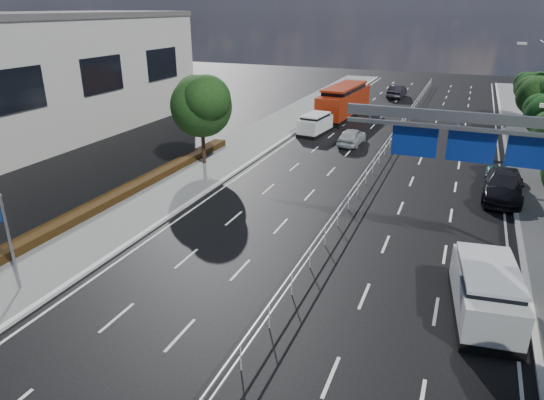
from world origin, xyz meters
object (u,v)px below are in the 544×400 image
(overhead_gantry, at_px, (491,142))
(white_minivan, at_px, (315,124))
(parked_car_dark, at_px, (503,186))
(near_car_dark, at_px, (397,92))
(silver_minivan, at_px, (486,292))
(parked_car_teal, at_px, (502,179))
(red_bus, at_px, (344,100))
(near_car_silver, at_px, (352,137))

(overhead_gantry, xyz_separation_m, white_minivan, (-13.91, 19.97, -4.69))
(parked_car_dark, bearing_deg, near_car_dark, 111.81)
(silver_minivan, distance_m, parked_car_teal, 15.53)
(overhead_gantry, relative_size, parked_car_teal, 2.32)
(red_bus, bearing_deg, white_minivan, -89.86)
(red_bus, xyz_separation_m, parked_car_dark, (14.95, -19.41, -0.91))
(near_car_dark, height_order, parked_car_teal, near_car_dark)
(overhead_gantry, xyz_separation_m, near_car_silver, (-9.91, 17.55, -4.90))
(silver_minivan, bearing_deg, overhead_gantry, 88.60)
(overhead_gantry, height_order, parked_car_teal, overhead_gantry)
(overhead_gantry, relative_size, red_bus, 0.92)
(red_bus, bearing_deg, near_car_dark, 79.19)
(red_bus, height_order, parked_car_dark, red_bus)
(silver_minivan, relative_size, parked_car_teal, 1.19)
(overhead_gantry, distance_m, silver_minivan, 6.54)
(red_bus, relative_size, near_car_silver, 2.67)
(silver_minivan, xyz_separation_m, parked_car_teal, (1.06, 15.49, -0.41))
(silver_minivan, bearing_deg, white_minivan, 112.84)
(overhead_gantry, height_order, near_car_silver, overhead_gantry)
(near_car_silver, xyz_separation_m, near_car_dark, (0.05, 24.43, 0.09))
(overhead_gantry, bearing_deg, silver_minivan, -83.89)
(overhead_gantry, height_order, silver_minivan, overhead_gantry)
(white_minivan, distance_m, near_car_silver, 4.68)
(red_bus, relative_size, parked_car_teal, 2.52)
(overhead_gantry, height_order, parked_car_dark, overhead_gantry)
(overhead_gantry, distance_m, near_car_silver, 20.74)
(near_car_dark, height_order, silver_minivan, silver_minivan)
(silver_minivan, xyz_separation_m, parked_car_dark, (1.06, 13.59, -0.22))
(near_car_silver, relative_size, near_car_dark, 0.86)
(white_minivan, bearing_deg, red_bus, 92.98)
(white_minivan, xyz_separation_m, near_car_dark, (4.05, 22.02, -0.12))
(red_bus, bearing_deg, parked_car_teal, -45.80)
(red_bus, bearing_deg, silver_minivan, -63.47)
(white_minivan, height_order, silver_minivan, silver_minivan)
(near_car_dark, bearing_deg, silver_minivan, 105.25)
(white_minivan, bearing_deg, parked_car_teal, -23.95)
(overhead_gantry, bearing_deg, near_car_dark, 103.21)
(red_bus, bearing_deg, near_car_silver, -68.43)
(red_bus, height_order, near_car_dark, red_bus)
(overhead_gantry, xyz_separation_m, red_bus, (-13.39, 28.36, -3.89))
(red_bus, xyz_separation_m, near_car_dark, (3.53, 13.62, -0.92))
(white_minivan, distance_m, silver_minivan, 28.52)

